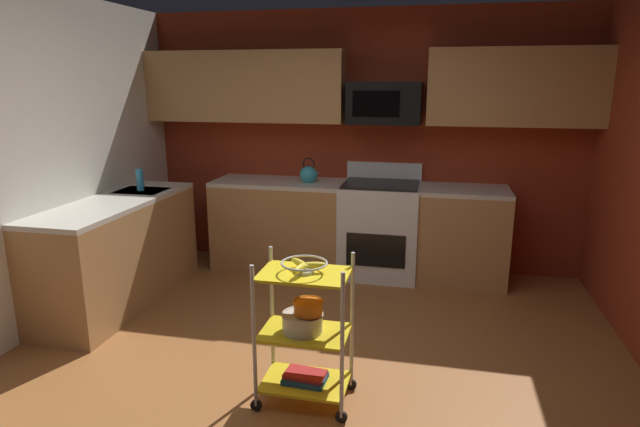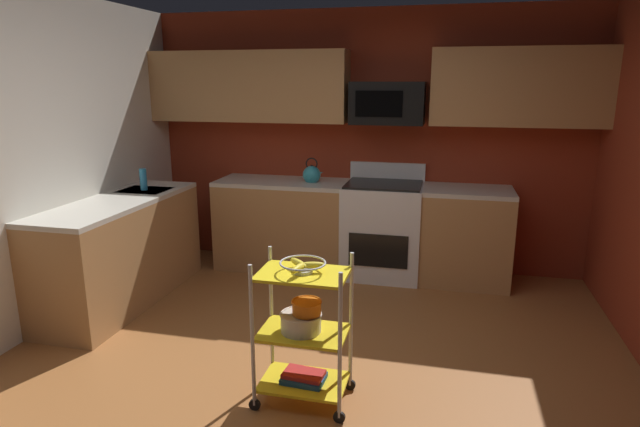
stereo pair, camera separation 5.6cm
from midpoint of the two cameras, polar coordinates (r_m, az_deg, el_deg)
The scene contains 13 objects.
floor at distance 3.63m, azimuth -1.29°, elevation -17.92°, with size 4.40×4.80×0.04m, color #995B2D.
wall_back at distance 5.50m, azimuth 5.17°, elevation 7.71°, with size 4.52×0.06×2.60m, color maroon.
counter_run at distance 5.08m, azimuth -4.53°, elevation -2.45°, with size 3.66×2.37×0.92m.
oven_range at distance 5.30m, azimuth 7.06°, elevation -1.63°, with size 0.76×0.65×1.10m.
upper_cabinets at distance 5.28m, azimuth 4.38°, elevation 13.45°, with size 4.40×0.33×0.70m.
microwave at distance 5.22m, azimuth 7.61°, elevation 11.71°, with size 0.70×0.39×0.40m.
rolling_cart at distance 3.23m, azimuth -1.30°, elevation -12.68°, with size 0.58×0.37×0.91m.
fruit_bowl at distance 3.06m, azimuth -1.34°, elevation -5.57°, with size 0.27×0.27×0.07m.
mixing_bowl_large at distance 3.20m, azimuth -1.56°, elevation -11.58°, with size 0.25×0.25×0.11m.
mixing_bowl_small at distance 3.15m, azimuth -0.94°, elevation -10.01°, with size 0.18×0.18×0.08m.
book_stack at distance 3.37m, azimuth -1.27°, elevation -17.17°, with size 0.27×0.20×0.06m.
kettle at distance 5.31m, azimuth -0.59°, elevation 4.24°, with size 0.21×0.18×0.26m.
dish_soap_bottle at distance 5.17m, azimuth -18.21°, elevation 3.52°, with size 0.06×0.06×0.20m, color #2D8CBF.
Camera 2 is at (0.82, -2.97, 1.90)m, focal length 29.70 mm.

